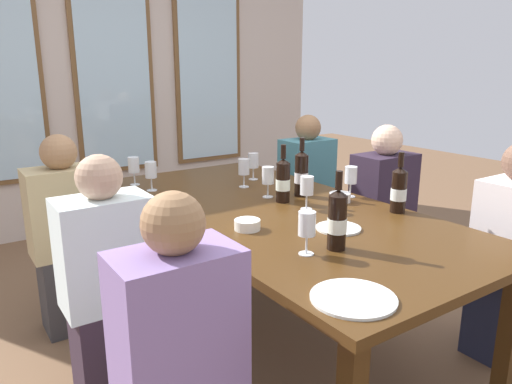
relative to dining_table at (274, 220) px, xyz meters
name	(u,v)px	position (x,y,z in m)	size (l,w,h in m)	color
ground_plane	(273,335)	(0.00, 0.00, -0.68)	(12.00, 12.00, 0.00)	brown
back_wall_with_windows	(112,67)	(0.00, 2.45, 0.77)	(4.31, 0.10, 2.90)	beige
dining_table	(274,220)	(0.00, 0.00, 0.00)	(1.11, 2.27, 0.74)	#462A10
white_plate_0	(353,298)	(-0.39, -0.96, 0.07)	(0.27, 0.27, 0.01)	white
white_plate_1	(338,228)	(0.04, -0.43, 0.07)	(0.20, 0.20, 0.01)	white
wine_bottle_0	(337,220)	(-0.13, -0.60, 0.19)	(0.08, 0.08, 0.32)	black
wine_bottle_1	(283,180)	(0.11, 0.07, 0.18)	(0.08, 0.08, 0.31)	black
wine_bottle_2	(399,190)	(0.47, -0.40, 0.18)	(0.08, 0.08, 0.31)	black
wine_bottle_3	(301,174)	(0.27, 0.11, 0.19)	(0.08, 0.08, 0.33)	black
tasting_bowl_0	(340,197)	(0.37, -0.10, 0.09)	(0.11, 0.11, 0.05)	white
tasting_bowl_1	(247,225)	(-0.30, -0.21, 0.09)	(0.12, 0.12, 0.05)	white
wine_glass_0	(253,162)	(0.27, 0.60, 0.18)	(0.07, 0.07, 0.17)	white
wine_glass_1	(244,168)	(0.11, 0.47, 0.18)	(0.07, 0.07, 0.17)	white
wine_glass_2	(307,186)	(0.12, -0.11, 0.19)	(0.07, 0.07, 0.17)	white
wine_glass_3	(268,176)	(0.10, 0.19, 0.19)	(0.07, 0.07, 0.17)	white
wine_glass_4	(351,176)	(0.49, -0.06, 0.19)	(0.07, 0.07, 0.17)	white
wine_glass_5	(151,171)	(-0.38, 0.70, 0.18)	(0.07, 0.07, 0.17)	white
wine_glass_6	(307,225)	(-0.27, -0.58, 0.19)	(0.07, 0.07, 0.17)	white
wine_glass_7	(134,166)	(-0.42, 0.89, 0.18)	(0.07, 0.07, 0.17)	white
seated_person_0	(108,288)	(-0.88, 0.01, -0.15)	(0.38, 0.24, 1.11)	#332432
seated_person_1	(382,217)	(0.88, 0.04, -0.15)	(0.38, 0.24, 1.11)	#2C3341
seated_person_2	(180,372)	(-0.88, -0.71, -0.15)	(0.38, 0.24, 1.11)	#293836
seated_person_3	(510,258)	(0.88, -0.79, -0.15)	(0.38, 0.24, 1.11)	#252A44
seated_person_4	(68,240)	(-0.88, 0.72, -0.15)	(0.38, 0.24, 1.11)	#383638
seated_person_5	(306,192)	(0.88, 0.78, -0.15)	(0.38, 0.24, 1.11)	#292931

